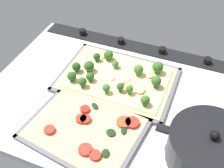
{
  "coord_description": "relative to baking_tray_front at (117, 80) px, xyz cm",
  "views": [
    {
      "loc": [
        -21.5,
        58.29,
        66.53
      ],
      "look_at": [
        2.06,
        -1.42,
        3.44
      ],
      "focal_mm": 43.68,
      "sensor_mm": 36.0,
      "label": 1
    }
  ],
  "objects": [
    {
      "name": "ground_plane",
      "position": [
        -2.23,
        6.84,
        -1.86
      ],
      "size": [
        86.33,
        62.86,
        3.0
      ],
      "primitive_type": "cube",
      "color": "silver"
    },
    {
      "name": "baking_tray_front",
      "position": [
        0.0,
        0.0,
        0.0
      ],
      "size": [
        40.15,
        28.37,
        1.3
      ],
      "color": "slate",
      "rests_on": "ground_plane"
    },
    {
      "name": "broccoli_pizza",
      "position": [
        0.02,
        0.11,
        1.61
      ],
      "size": [
        37.71,
        25.94,
        5.91
      ],
      "color": "#D3B77F",
      "rests_on": "baking_tray_front"
    },
    {
      "name": "veggie_pizza_back",
      "position": [
        0.77,
        23.1,
        0.73
      ],
      "size": [
        33.43,
        27.76,
        1.9
      ],
      "color": "#DDA380",
      "rests_on": "baking_tray_back"
    },
    {
      "name": "baking_tray_back",
      "position": [
        1.4,
        23.2,
        0.01
      ],
      "size": [
        36.14,
        30.48,
        1.3
      ],
      "color": "slate",
      "rests_on": "ground_plane"
    },
    {
      "name": "cooking_pot",
      "position": [
        -32.99,
        19.89,
        4.52
      ],
      "size": [
        28.69,
        21.92,
        12.08
      ],
      "color": "black",
      "rests_on": "ground_plane"
    },
    {
      "name": "stove_control_panel",
      "position": [
        -2.23,
        -21.09,
        0.18
      ],
      "size": [
        82.88,
        7.0,
        2.6
      ],
      "color": "black",
      "rests_on": "ground_plane"
    }
  ]
}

